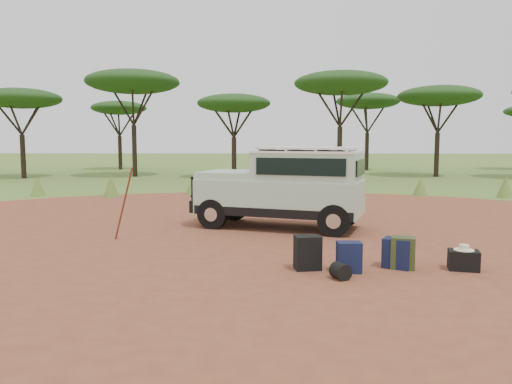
{
  "coord_description": "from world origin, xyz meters",
  "views": [
    {
      "loc": [
        0.13,
        -10.54,
        2.2
      ],
      "look_at": [
        -0.21,
        0.85,
        1.0
      ],
      "focal_mm": 35.0,
      "sensor_mm": 36.0,
      "label": 1
    }
  ],
  "objects_px": {
    "backpack_black": "(308,253)",
    "duffel_navy": "(397,253)",
    "backpack_olive": "(403,253)",
    "safari_vehicle": "(285,189)",
    "walking_staff": "(124,204)",
    "backpack_navy": "(349,257)",
    "hard_case": "(464,260)"
  },
  "relations": [
    {
      "from": "backpack_olive",
      "to": "safari_vehicle",
      "type": "bearing_deg",
      "value": 132.51
    },
    {
      "from": "safari_vehicle",
      "to": "duffel_navy",
      "type": "relative_size",
      "value": 8.54
    },
    {
      "from": "backpack_olive",
      "to": "duffel_navy",
      "type": "xyz_separation_m",
      "value": [
        -0.08,
        0.06,
        -0.02
      ]
    },
    {
      "from": "walking_staff",
      "to": "backpack_navy",
      "type": "distance_m",
      "value": 5.15
    },
    {
      "from": "duffel_navy",
      "to": "hard_case",
      "type": "distance_m",
      "value": 1.09
    },
    {
      "from": "safari_vehicle",
      "to": "duffel_navy",
      "type": "height_order",
      "value": "safari_vehicle"
    },
    {
      "from": "safari_vehicle",
      "to": "walking_staff",
      "type": "bearing_deg",
      "value": -136.52
    },
    {
      "from": "backpack_olive",
      "to": "duffel_navy",
      "type": "bearing_deg",
      "value": 163.41
    },
    {
      "from": "backpack_black",
      "to": "duffel_navy",
      "type": "xyz_separation_m",
      "value": [
        1.54,
        0.16,
        -0.03
      ]
    },
    {
      "from": "backpack_black",
      "to": "backpack_olive",
      "type": "bearing_deg",
      "value": -7.31
    },
    {
      "from": "backpack_black",
      "to": "backpack_olive",
      "type": "relative_size",
      "value": 1.06
    },
    {
      "from": "backpack_navy",
      "to": "hard_case",
      "type": "height_order",
      "value": "backpack_navy"
    },
    {
      "from": "safari_vehicle",
      "to": "backpack_olive",
      "type": "relative_size",
      "value": 8.0
    },
    {
      "from": "walking_staff",
      "to": "duffel_navy",
      "type": "distance_m",
      "value": 5.8
    },
    {
      "from": "duffel_navy",
      "to": "backpack_black",
      "type": "bearing_deg",
      "value": -148.18
    },
    {
      "from": "walking_staff",
      "to": "backpack_olive",
      "type": "bearing_deg",
      "value": -83.15
    },
    {
      "from": "safari_vehicle",
      "to": "backpack_black",
      "type": "distance_m",
      "value": 4.08
    },
    {
      "from": "safari_vehicle",
      "to": "backpack_olive",
      "type": "bearing_deg",
      "value": -46.3
    },
    {
      "from": "safari_vehicle",
      "to": "walking_staff",
      "type": "xyz_separation_m",
      "value": [
        -3.54,
        -1.7,
        -0.16
      ]
    },
    {
      "from": "duffel_navy",
      "to": "backpack_olive",
      "type": "bearing_deg",
      "value": -7.17
    },
    {
      "from": "safari_vehicle",
      "to": "backpack_olive",
      "type": "height_order",
      "value": "safari_vehicle"
    },
    {
      "from": "walking_staff",
      "to": "hard_case",
      "type": "bearing_deg",
      "value": -80.44
    },
    {
      "from": "walking_staff",
      "to": "backpack_black",
      "type": "bearing_deg",
      "value": -92.28
    },
    {
      "from": "hard_case",
      "to": "backpack_black",
      "type": "bearing_deg",
      "value": -166.17
    },
    {
      "from": "walking_staff",
      "to": "backpack_olive",
      "type": "height_order",
      "value": "walking_staff"
    },
    {
      "from": "safari_vehicle",
      "to": "backpack_olive",
      "type": "distance_m",
      "value": 4.4
    },
    {
      "from": "safari_vehicle",
      "to": "backpack_black",
      "type": "bearing_deg",
      "value": -68.35
    },
    {
      "from": "backpack_black",
      "to": "duffel_navy",
      "type": "bearing_deg",
      "value": -5.07
    },
    {
      "from": "walking_staff",
      "to": "backpack_black",
      "type": "relative_size",
      "value": 2.92
    },
    {
      "from": "backpack_black",
      "to": "safari_vehicle",
      "type": "bearing_deg",
      "value": 82.98
    },
    {
      "from": "walking_staff",
      "to": "duffel_navy",
      "type": "relative_size",
      "value": 3.3
    },
    {
      "from": "safari_vehicle",
      "to": "backpack_black",
      "type": "xyz_separation_m",
      "value": [
        0.27,
        -4.01,
        -0.68
      ]
    }
  ]
}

